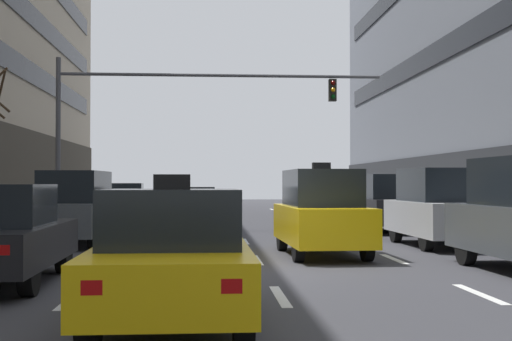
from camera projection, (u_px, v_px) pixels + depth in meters
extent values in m
plane|color=#38383D|center=(264.00, 271.00, 13.60)|extent=(120.00, 120.00, 0.00)
cube|color=silver|center=(72.00, 298.00, 10.39)|extent=(0.16, 2.00, 0.01)
cube|color=silver|center=(116.00, 261.00, 15.37)|extent=(0.16, 2.00, 0.01)
cube|color=silver|center=(138.00, 242.00, 20.36)|extent=(0.16, 2.00, 0.01)
cube|color=silver|center=(152.00, 230.00, 25.35)|extent=(0.16, 2.00, 0.01)
cube|color=silver|center=(161.00, 223.00, 30.34)|extent=(0.16, 2.00, 0.01)
cube|color=silver|center=(168.00, 217.00, 35.32)|extent=(0.16, 2.00, 0.01)
cube|color=silver|center=(173.00, 213.00, 40.31)|extent=(0.16, 2.00, 0.01)
cube|color=silver|center=(176.00, 210.00, 45.30)|extent=(0.16, 2.00, 0.01)
cube|color=silver|center=(280.00, 296.00, 10.61)|extent=(0.16, 2.00, 0.01)
cube|color=silver|center=(257.00, 260.00, 15.59)|extent=(0.16, 2.00, 0.01)
cube|color=silver|center=(245.00, 241.00, 20.58)|extent=(0.16, 2.00, 0.01)
cube|color=silver|center=(238.00, 230.00, 25.57)|extent=(0.16, 2.00, 0.01)
cube|color=silver|center=(233.00, 222.00, 30.55)|extent=(0.16, 2.00, 0.01)
cube|color=silver|center=(229.00, 217.00, 35.54)|extent=(0.16, 2.00, 0.01)
cube|color=silver|center=(226.00, 213.00, 40.53)|extent=(0.16, 2.00, 0.01)
cube|color=silver|center=(224.00, 209.00, 45.51)|extent=(0.16, 2.00, 0.01)
cube|color=silver|center=(480.00, 294.00, 10.82)|extent=(0.16, 2.00, 0.01)
cube|color=silver|center=(394.00, 259.00, 15.81)|extent=(0.16, 2.00, 0.01)
cube|color=silver|center=(349.00, 241.00, 20.80)|extent=(0.16, 2.00, 0.01)
cube|color=silver|center=(322.00, 230.00, 25.78)|extent=(0.16, 2.00, 0.01)
cube|color=silver|center=(303.00, 222.00, 30.77)|extent=(0.16, 2.00, 0.01)
cube|color=silver|center=(290.00, 217.00, 35.76)|extent=(0.16, 2.00, 0.01)
cube|color=silver|center=(280.00, 213.00, 40.75)|extent=(0.16, 2.00, 0.01)
cube|color=silver|center=(272.00, 209.00, 45.73)|extent=(0.16, 2.00, 0.01)
cylinder|color=black|center=(64.00, 255.00, 13.39)|extent=(0.24, 0.69, 0.68)
cylinder|color=black|center=(29.00, 274.00, 10.60)|extent=(0.24, 0.69, 0.68)
cube|color=white|center=(63.00, 229.00, 14.22)|extent=(0.21, 0.09, 0.14)
cube|color=red|center=(3.00, 250.00, 9.76)|extent=(0.21, 0.09, 0.14)
cylinder|color=black|center=(60.00, 230.00, 20.70)|extent=(0.24, 0.65, 0.64)
cylinder|color=black|center=(112.00, 230.00, 20.74)|extent=(0.24, 0.65, 0.64)
cylinder|color=black|center=(34.00, 237.00, 18.09)|extent=(0.24, 0.65, 0.64)
cylinder|color=black|center=(93.00, 237.00, 18.13)|extent=(0.24, 0.65, 0.64)
cube|color=#474C51|center=(75.00, 218.00, 19.42)|extent=(1.98, 4.34, 0.87)
cube|color=black|center=(76.00, 187.00, 19.44)|extent=(1.66, 2.59, 0.87)
cube|color=white|center=(71.00, 210.00, 21.50)|extent=(0.20, 0.09, 0.14)
cube|color=red|center=(30.00, 216.00, 17.32)|extent=(0.20, 0.09, 0.14)
cube|color=white|center=(112.00, 210.00, 21.53)|extent=(0.20, 0.09, 0.14)
cube|color=red|center=(81.00, 216.00, 17.35)|extent=(0.20, 0.09, 0.14)
cylinder|color=black|center=(173.00, 220.00, 26.54)|extent=(0.22, 0.64, 0.64)
cylinder|color=black|center=(213.00, 220.00, 26.66)|extent=(0.22, 0.64, 0.64)
cylinder|color=black|center=(170.00, 224.00, 23.95)|extent=(0.22, 0.64, 0.64)
cylinder|color=black|center=(215.00, 224.00, 24.07)|extent=(0.22, 0.64, 0.64)
cube|color=#474C51|center=(193.00, 213.00, 25.31)|extent=(1.81, 4.25, 0.62)
cube|color=black|center=(193.00, 196.00, 25.13)|extent=(1.56, 1.84, 0.65)
cube|color=white|center=(178.00, 208.00, 27.34)|extent=(0.19, 0.08, 0.13)
cube|color=red|center=(174.00, 213.00, 23.20)|extent=(0.19, 0.08, 0.13)
cube|color=white|center=(209.00, 208.00, 27.44)|extent=(0.19, 0.08, 0.13)
cube|color=red|center=(211.00, 213.00, 23.29)|extent=(0.19, 0.08, 0.13)
cylinder|color=black|center=(120.00, 281.00, 9.92)|extent=(0.22, 0.66, 0.66)
cylinder|color=black|center=(232.00, 280.00, 10.04)|extent=(0.22, 0.66, 0.66)
cylinder|color=black|center=(89.00, 318.00, 7.22)|extent=(0.22, 0.66, 0.66)
cylinder|color=black|center=(243.00, 315.00, 7.34)|extent=(0.22, 0.66, 0.66)
cube|color=yellow|center=(173.00, 270.00, 8.64)|extent=(1.87, 4.42, 0.64)
cube|color=black|center=(172.00, 217.00, 8.45)|extent=(1.61, 1.91, 0.68)
cube|color=white|center=(137.00, 245.00, 10.75)|extent=(0.20, 0.08, 0.14)
cube|color=red|center=(92.00, 287.00, 6.43)|extent=(0.20, 0.08, 0.14)
cube|color=white|center=(220.00, 245.00, 10.84)|extent=(0.20, 0.08, 0.14)
cube|color=red|center=(232.00, 286.00, 6.53)|extent=(0.20, 0.08, 0.14)
cube|color=black|center=(172.00, 182.00, 8.46)|extent=(0.44, 0.20, 0.18)
cylinder|color=black|center=(282.00, 238.00, 17.77)|extent=(0.23, 0.64, 0.63)
cylinder|color=black|center=(341.00, 238.00, 17.93)|extent=(0.23, 0.64, 0.63)
cylinder|color=black|center=(298.00, 248.00, 15.20)|extent=(0.23, 0.64, 0.63)
cylinder|color=black|center=(367.00, 247.00, 15.35)|extent=(0.23, 0.64, 0.63)
cube|color=yellow|center=(321.00, 224.00, 16.57)|extent=(1.89, 4.27, 0.86)
cube|color=black|center=(321.00, 188.00, 16.59)|extent=(1.61, 2.54, 0.86)
cube|color=white|center=(284.00, 214.00, 18.57)|extent=(0.19, 0.08, 0.13)
cube|color=red|center=(311.00, 223.00, 14.45)|extent=(0.19, 0.08, 0.13)
cube|color=white|center=(329.00, 214.00, 18.70)|extent=(0.19, 0.08, 0.13)
cube|color=red|center=(370.00, 223.00, 14.57)|extent=(0.19, 0.08, 0.13)
cube|color=black|center=(321.00, 166.00, 16.60)|extent=(0.43, 0.20, 0.17)
cylinder|color=black|center=(107.00, 213.00, 31.99)|extent=(0.26, 0.70, 0.69)
cylinder|color=black|center=(144.00, 213.00, 32.18)|extent=(0.26, 0.70, 0.69)
cylinder|color=black|center=(101.00, 216.00, 29.19)|extent=(0.26, 0.70, 0.69)
cylinder|color=black|center=(141.00, 216.00, 29.38)|extent=(0.26, 0.70, 0.69)
cube|color=white|center=(124.00, 207.00, 30.69)|extent=(2.13, 4.68, 0.67)
cube|color=black|center=(123.00, 191.00, 30.49)|extent=(1.76, 2.06, 0.71)
cube|color=white|center=(113.00, 203.00, 32.86)|extent=(0.21, 0.09, 0.15)
cube|color=red|center=(103.00, 206.00, 28.37)|extent=(0.21, 0.09, 0.15)
cube|color=white|center=(141.00, 203.00, 33.01)|extent=(0.21, 0.09, 0.15)
cube|color=red|center=(136.00, 206.00, 28.52)|extent=(0.21, 0.09, 0.15)
cylinder|color=black|center=(466.00, 249.00, 14.63)|extent=(0.25, 0.70, 0.69)
cube|color=white|center=(458.00, 216.00, 15.50)|extent=(0.21, 0.09, 0.15)
cylinder|color=black|center=(396.00, 231.00, 20.27)|extent=(0.23, 0.66, 0.66)
cylinder|color=black|center=(449.00, 231.00, 20.40)|extent=(0.23, 0.66, 0.66)
cylinder|color=black|center=(426.00, 238.00, 17.58)|extent=(0.23, 0.66, 0.66)
cylinder|color=black|center=(487.00, 238.00, 17.72)|extent=(0.23, 0.66, 0.66)
cube|color=#B7BABF|center=(438.00, 218.00, 19.00)|extent=(1.91, 4.42, 0.90)
cube|color=black|center=(438.00, 185.00, 19.02)|extent=(1.64, 2.62, 0.90)
cube|color=white|center=(393.00, 209.00, 21.09)|extent=(0.20, 0.08, 0.14)
cube|color=red|center=(443.00, 216.00, 16.80)|extent=(0.20, 0.08, 0.14)
cube|color=white|center=(434.00, 209.00, 21.21)|extent=(0.20, 0.08, 0.14)
cube|color=red|center=(495.00, 216.00, 16.92)|extent=(0.20, 0.08, 0.14)
cylinder|color=black|center=(355.00, 221.00, 25.91)|extent=(0.23, 0.64, 0.63)
cylinder|color=black|center=(395.00, 221.00, 26.06)|extent=(0.23, 0.64, 0.63)
cylinder|color=black|center=(374.00, 225.00, 23.34)|extent=(0.23, 0.64, 0.63)
cylinder|color=black|center=(418.00, 225.00, 23.49)|extent=(0.23, 0.64, 0.63)
cube|color=black|center=(385.00, 211.00, 24.71)|extent=(1.87, 4.25, 0.86)
cube|color=black|center=(385.00, 187.00, 24.72)|extent=(1.59, 2.52, 0.86)
cube|color=white|center=(354.00, 205.00, 26.70)|extent=(0.19, 0.08, 0.13)
cube|color=red|center=(384.00, 209.00, 22.60)|extent=(0.19, 0.08, 0.13)
cube|color=white|center=(386.00, 205.00, 26.82)|extent=(0.19, 0.08, 0.13)
cube|color=red|center=(421.00, 209.00, 22.72)|extent=(0.19, 0.08, 0.13)
cylinder|color=#4C4C51|center=(58.00, 141.00, 25.81)|extent=(0.18, 0.18, 6.27)
cylinder|color=#4C4C51|center=(221.00, 75.00, 26.28)|extent=(12.12, 0.12, 0.12)
cube|color=black|center=(332.00, 90.00, 26.57)|extent=(0.28, 0.24, 0.84)
sphere|color=#4B0704|center=(333.00, 83.00, 26.43)|extent=(0.17, 0.17, 0.17)
sphere|color=orange|center=(333.00, 90.00, 26.43)|extent=(0.17, 0.17, 0.17)
sphere|color=#073E10|center=(333.00, 97.00, 26.42)|extent=(0.17, 0.17, 0.17)
cylinder|color=#42301E|center=(0.00, 93.00, 20.68)|extent=(0.67, 1.03, 1.27)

